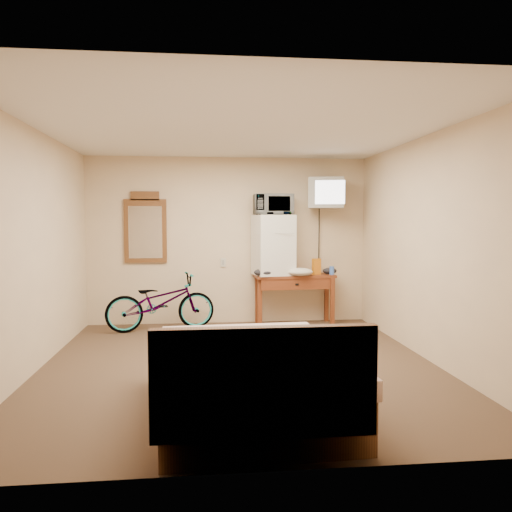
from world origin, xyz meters
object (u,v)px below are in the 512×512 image
crt_television (326,193)px  bicycle (161,302)px  desk (295,284)px  microwave (273,205)px  mini_fridge (273,245)px  bed (251,378)px  wall_mirror (145,228)px  blue_cup (332,270)px

crt_television → bicycle: size_ratio=0.42×
desk → microwave: 1.22m
mini_fridge → bed: (-0.66, -3.43, -0.90)m
desk → wall_mirror: wall_mirror is taller
mini_fridge → blue_cup: 0.96m
wall_mirror → bed: 4.02m
blue_cup → wall_mirror: size_ratio=0.12×
crt_television → wall_mirror: crt_television is taller
bicycle → bed: size_ratio=0.77×
wall_mirror → desk: bearing=-7.0°
desk → bed: bearing=-106.1°
microwave → crt_television: bearing=-4.5°
bed → blue_cup: bearing=65.4°
microwave → crt_television: size_ratio=0.85×
microwave → crt_television: 0.81m
bed → mini_fridge: bearing=79.1°
wall_mirror → bed: size_ratio=0.53×
desk → crt_television: bearing=2.0°
mini_fridge → blue_cup: mini_fridge is taller
blue_cup → bed: size_ratio=0.06×
desk → microwave: (-0.32, 0.05, 1.18)m
wall_mirror → bed: wall_mirror is taller
microwave → crt_television: crt_television is taller
desk → bicycle: (-1.95, -0.17, -0.21)m
crt_television → bed: bearing=-113.1°
microwave → bed: microwave is taller
microwave → desk: bearing=-10.9°
blue_cup → crt_television: (-0.09, 0.04, 1.15)m
mini_fridge → wall_mirror: wall_mirror is taller
mini_fridge → bed: size_ratio=0.44×
microwave → bed: 3.80m
desk → bicycle: bicycle is taller
mini_fridge → microwave: size_ratio=1.60×
bicycle → wall_mirror: bearing=16.4°
blue_cup → crt_television: size_ratio=0.19×
mini_fridge → desk: bearing=-8.8°
crt_television → bed: 4.05m
desk → blue_cup: bearing=-2.2°
crt_television → wall_mirror: bearing=174.6°
desk → wall_mirror: size_ratio=1.14×
desk → blue_cup: blue_cup is taller
mini_fridge → bicycle: (-1.63, -0.22, -0.79)m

